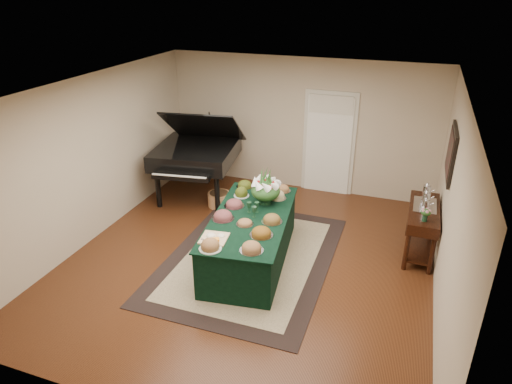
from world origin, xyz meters
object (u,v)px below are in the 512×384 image
(buffet_table, at_px, (251,238))
(floral_centerpiece, at_px, (266,187))
(grand_piano, at_px, (196,153))
(mahogany_sideboard, at_px, (423,219))

(buffet_table, bearing_deg, floral_centerpiece, 81.22)
(grand_piano, xyz_separation_m, mahogany_sideboard, (4.30, -0.78, -0.29))
(buffet_table, distance_m, grand_piano, 2.67)
(buffet_table, xyz_separation_m, mahogany_sideboard, (2.47, 1.09, 0.24))
(floral_centerpiece, distance_m, grand_piano, 2.36)
(buffet_table, height_order, grand_piano, grand_piano)
(grand_piano, bearing_deg, mahogany_sideboard, -10.25)
(grand_piano, height_order, mahogany_sideboard, grand_piano)
(buffet_table, relative_size, grand_piano, 1.25)
(mahogany_sideboard, bearing_deg, grand_piano, 169.75)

